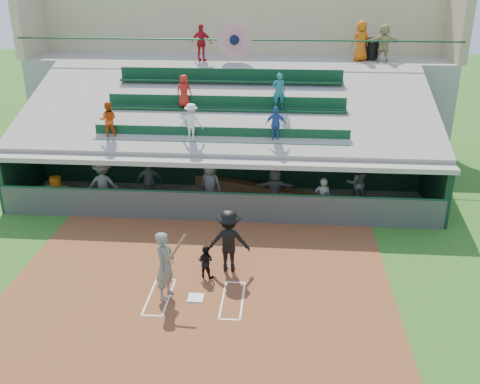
# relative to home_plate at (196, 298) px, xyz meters

# --- Properties ---
(ground) EXTENTS (100.00, 100.00, 0.00)m
(ground) POSITION_rel_home_plate_xyz_m (0.00, 0.00, -0.04)
(ground) COLOR #245718
(ground) RESTS_ON ground
(dirt_slab) EXTENTS (11.00, 9.00, 0.02)m
(dirt_slab) POSITION_rel_home_plate_xyz_m (0.00, 0.50, -0.03)
(dirt_slab) COLOR brown
(dirt_slab) RESTS_ON ground
(home_plate) EXTENTS (0.43, 0.43, 0.03)m
(home_plate) POSITION_rel_home_plate_xyz_m (0.00, 0.00, 0.00)
(home_plate) COLOR silver
(home_plate) RESTS_ON dirt_slab
(batters_box_chalk) EXTENTS (2.65, 1.85, 0.01)m
(batters_box_chalk) POSITION_rel_home_plate_xyz_m (0.00, 0.00, -0.01)
(batters_box_chalk) COLOR white
(batters_box_chalk) RESTS_ON dirt_slab
(dugout_floor) EXTENTS (16.00, 3.50, 0.04)m
(dugout_floor) POSITION_rel_home_plate_xyz_m (0.00, 6.75, -0.02)
(dugout_floor) COLOR gray
(dugout_floor) RESTS_ON ground
(concourse_slab) EXTENTS (20.00, 3.00, 4.60)m
(concourse_slab) POSITION_rel_home_plate_xyz_m (0.00, 13.50, 2.26)
(concourse_slab) COLOR gray
(concourse_slab) RESTS_ON ground
(grandstand) EXTENTS (20.40, 10.40, 7.80)m
(grandstand) POSITION_rel_home_plate_xyz_m (-0.01, 10.51, 2.23)
(grandstand) COLOR #464A46
(grandstand) RESTS_ON ground
(batter_at_plate) EXTENTS (0.95, 0.83, 1.97)m
(batter_at_plate) POSITION_rel_home_plate_xyz_m (-0.81, 0.03, 0.98)
(batter_at_plate) COLOR #5E615C
(batter_at_plate) RESTS_ON dirt_slab
(catcher) EXTENTS (0.58, 0.51, 1.02)m
(catcher) POSITION_rel_home_plate_xyz_m (0.12, 1.17, 0.49)
(catcher) COLOR black
(catcher) RESTS_ON dirt_slab
(home_umpire) EXTENTS (1.28, 0.76, 1.95)m
(home_umpire) POSITION_rel_home_plate_xyz_m (0.76, 1.64, 0.96)
(home_umpire) COLOR black
(home_umpire) RESTS_ON dirt_slab
(dugout_bench) EXTENTS (13.31, 5.71, 0.43)m
(dugout_bench) POSITION_rel_home_plate_xyz_m (-0.20, 8.14, 0.22)
(dugout_bench) COLOR olive
(dugout_bench) RESTS_ON dugout_floor
(white_table) EXTENTS (0.82, 0.62, 0.72)m
(white_table) POSITION_rel_home_plate_xyz_m (-6.37, 5.87, 0.36)
(white_table) COLOR silver
(white_table) RESTS_ON dugout_floor
(water_cooler) EXTENTS (0.42, 0.42, 0.42)m
(water_cooler) POSITION_rel_home_plate_xyz_m (-6.32, 5.91, 0.93)
(water_cooler) COLOR orange
(water_cooler) RESTS_ON white_table
(dugout_player_a) EXTENTS (1.31, 0.83, 1.94)m
(dugout_player_a) POSITION_rel_home_plate_xyz_m (-4.39, 5.73, 0.97)
(dugout_player_a) COLOR #545752
(dugout_player_a) RESTS_ON dugout_floor
(dugout_player_b) EXTENTS (1.08, 0.69, 1.72)m
(dugout_player_b) POSITION_rel_home_plate_xyz_m (-2.81, 6.44, 0.86)
(dugout_player_b) COLOR #555853
(dugout_player_b) RESTS_ON dugout_floor
(dugout_player_c) EXTENTS (1.09, 0.94, 1.88)m
(dugout_player_c) POSITION_rel_home_plate_xyz_m (-0.39, 6.07, 0.94)
(dugout_player_c) COLOR #575954
(dugout_player_c) RESTS_ON dugout_floor
(dugout_player_d) EXTENTS (1.49, 0.53, 1.59)m
(dugout_player_d) POSITION_rel_home_plate_xyz_m (2.03, 6.33, 0.80)
(dugout_player_d) COLOR #5E615B
(dugout_player_d) RESTS_ON dugout_floor
(dugout_player_e) EXTENTS (0.59, 0.39, 1.60)m
(dugout_player_e) POSITION_rel_home_plate_xyz_m (3.76, 5.44, 0.80)
(dugout_player_e) COLOR #5D5F5A
(dugout_player_e) RESTS_ON dugout_floor
(dugout_player_f) EXTENTS (0.93, 0.77, 1.72)m
(dugout_player_f) POSITION_rel_home_plate_xyz_m (5.16, 6.96, 0.87)
(dugout_player_f) COLOR #62645F
(dugout_player_f) RESTS_ON dugout_floor
(trash_bin) EXTENTS (0.66, 0.66, 0.99)m
(trash_bin) POSITION_rel_home_plate_xyz_m (6.26, 13.36, 5.06)
(trash_bin) COLOR black
(trash_bin) RESTS_ON concourse_slab
(concourse_staff_a) EXTENTS (1.03, 0.62, 1.65)m
(concourse_staff_a) POSITION_rel_home_plate_xyz_m (-1.53, 12.30, 5.39)
(concourse_staff_a) COLOR #B4141E
(concourse_staff_a) RESTS_ON concourse_slab
(concourse_staff_b) EXTENTS (1.02, 0.85, 1.78)m
(concourse_staff_b) POSITION_rel_home_plate_xyz_m (5.67, 12.95, 5.46)
(concourse_staff_b) COLOR #CC590C
(concourse_staff_b) RESTS_ON concourse_slab
(concourse_staff_c) EXTENTS (1.57, 0.61, 1.66)m
(concourse_staff_c) POSITION_rel_home_plate_xyz_m (6.68, 12.90, 5.39)
(concourse_staff_c) COLOR tan
(concourse_staff_c) RESTS_ON concourse_slab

